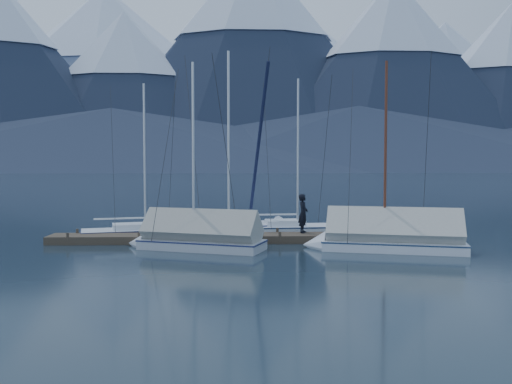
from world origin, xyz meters
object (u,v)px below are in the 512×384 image
sailboat_covered_near (381,240)px  person (303,213)px  sailboat_covered_far (191,239)px  sailboat_open_mid (239,230)px  sailboat_open_left (154,233)px  sailboat_open_right (306,230)px

sailboat_covered_near → person: (-2.76, 2.86, 0.80)m
sailboat_covered_far → sailboat_open_mid: bearing=68.3°
sailboat_covered_far → person: 5.41m
sailboat_covered_far → sailboat_open_left: bearing=117.7°
sailboat_open_left → sailboat_covered_near: bearing=-25.0°
sailboat_open_left → sailboat_covered_far: bearing=-62.3°
sailboat_covered_near → sailboat_covered_far: size_ratio=1.01×
sailboat_open_mid → sailboat_covered_far: (-1.96, -4.91, 0.23)m
sailboat_open_right → sailboat_open_mid: bearing=177.8°
sailboat_open_right → sailboat_covered_far: size_ratio=1.02×
person → sailboat_open_left: bearing=93.9°
sailboat_open_left → sailboat_covered_near: size_ratio=0.95×
sailboat_covered_near → sailboat_covered_far: bearing=175.8°
sailboat_open_right → sailboat_open_left: bearing=-173.5°
sailboat_covered_far → person: sailboat_covered_far is taller
sailboat_covered_far → person: (4.83, 2.30, 0.81)m
sailboat_open_right → sailboat_covered_near: (2.29, -5.35, 0.27)m
sailboat_open_left → sailboat_open_mid: size_ratio=0.81×
sailboat_open_mid → person: sailboat_open_mid is taller
sailboat_open_left → sailboat_covered_near: sailboat_covered_near is taller
person → sailboat_covered_far: bearing=132.7°
sailboat_covered_far → person: bearing=25.5°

